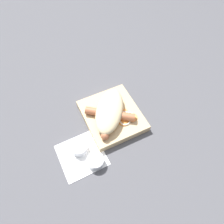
{
  "coord_description": "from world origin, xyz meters",
  "views": [
    {
      "loc": [
        -0.38,
        0.18,
        0.66
      ],
      "look_at": [
        0.0,
        0.0,
        0.04
      ],
      "focal_mm": 35.0,
      "sensor_mm": 36.0,
      "label": 1
    }
  ],
  "objects_px": {
    "bread_roll": "(109,111)",
    "condiment_cup_near": "(80,148)",
    "food_tray": "(112,116)",
    "sausage": "(110,114)",
    "condiment_cup_far": "(96,161)"
  },
  "relations": [
    {
      "from": "bread_roll",
      "to": "sausage",
      "type": "bearing_deg",
      "value": 166.74
    },
    {
      "from": "bread_roll",
      "to": "sausage",
      "type": "xyz_separation_m",
      "value": [
        -0.01,
        0.0,
        -0.01
      ]
    },
    {
      "from": "food_tray",
      "to": "sausage",
      "type": "height_order",
      "value": "sausage"
    },
    {
      "from": "bread_roll",
      "to": "food_tray",
      "type": "bearing_deg",
      "value": -91.24
    },
    {
      "from": "food_tray",
      "to": "bread_roll",
      "type": "height_order",
      "value": "bread_roll"
    },
    {
      "from": "bread_roll",
      "to": "condiment_cup_near",
      "type": "distance_m",
      "value": 0.16
    },
    {
      "from": "sausage",
      "to": "condiment_cup_far",
      "type": "bearing_deg",
      "value": 138.61
    },
    {
      "from": "sausage",
      "to": "condiment_cup_near",
      "type": "bearing_deg",
      "value": 113.65
    },
    {
      "from": "sausage",
      "to": "food_tray",
      "type": "bearing_deg",
      "value": -60.5
    },
    {
      "from": "condiment_cup_near",
      "to": "condiment_cup_far",
      "type": "bearing_deg",
      "value": -155.9
    },
    {
      "from": "condiment_cup_far",
      "to": "sausage",
      "type": "bearing_deg",
      "value": -41.39
    },
    {
      "from": "sausage",
      "to": "condiment_cup_near",
      "type": "relative_size",
      "value": 3.08
    },
    {
      "from": "bread_roll",
      "to": "condiment_cup_near",
      "type": "xyz_separation_m",
      "value": [
        -0.07,
        0.14,
        -0.04
      ]
    },
    {
      "from": "food_tray",
      "to": "sausage",
      "type": "bearing_deg",
      "value": 119.5
    },
    {
      "from": "sausage",
      "to": "condiment_cup_far",
      "type": "height_order",
      "value": "sausage"
    }
  ]
}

